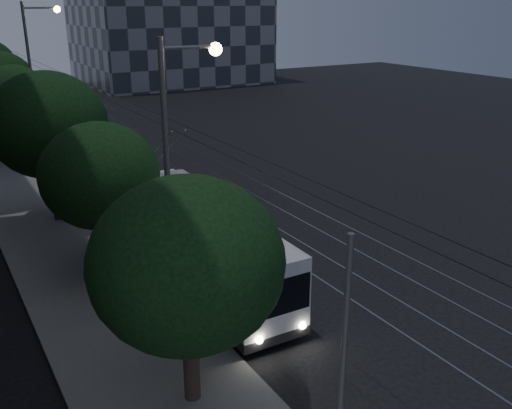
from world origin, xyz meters
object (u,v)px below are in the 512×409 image
object	(u,v)px
streetlamp_far	(37,66)
car_white_c	(65,138)
car_white_a	(114,173)
car_white_b	(87,153)
streetlamp_near	(177,148)
trolleybus	(199,242)
car_white_d	(55,126)
pickup_silver	(98,183)

from	to	relation	value
streetlamp_far	car_white_c	bearing A→B (deg)	45.00
car_white_a	streetlamp_far	world-z (taller)	streetlamp_far
car_white_b	streetlamp_near	bearing A→B (deg)	-87.86
trolleybus	car_white_a	bearing A→B (deg)	86.84
car_white_b	streetlamp_far	bearing A→B (deg)	127.51
car_white_a	trolleybus	bearing A→B (deg)	-76.56
car_white_b	car_white_d	size ratio (longest dim) A/B	1.22
car_white_a	car_white_d	world-z (taller)	car_white_d
pickup_silver	car_white_d	world-z (taller)	pickup_silver
trolleybus	car_white_a	distance (m)	13.89
trolleybus	car_white_c	bearing A→B (deg)	89.61
trolleybus	streetlamp_near	bearing A→B (deg)	-140.14
car_white_a	streetlamp_far	size ratio (longest dim) A/B	0.36
car_white_c	streetlamp_far	xyz separation A→B (m)	(-1.66, -1.66, 5.34)
car_white_a	car_white_d	bearing A→B (deg)	107.58
trolleybus	car_white_c	distance (m)	24.06
streetlamp_far	pickup_silver	bearing A→B (deg)	-87.43
trolleybus	car_white_d	size ratio (longest dim) A/B	2.97
car_white_a	car_white_b	size ratio (longest dim) A/B	0.77
pickup_silver	car_white_a	size ratio (longest dim) A/B	1.73
car_white_b	pickup_silver	bearing A→B (deg)	-93.22
car_white_b	streetlamp_far	size ratio (longest dim) A/B	0.46
trolleybus	pickup_silver	distance (m)	11.63
trolleybus	pickup_silver	size ratio (longest dim) A/B	1.82
streetlamp_near	streetlamp_far	bearing A→B (deg)	89.96
car_white_b	streetlamp_near	distance (m)	20.60
car_white_b	streetlamp_near	size ratio (longest dim) A/B	0.52
car_white_b	car_white_d	world-z (taller)	car_white_b
trolleybus	car_white_d	bearing A→B (deg)	89.02
car_white_a	streetlamp_far	bearing A→B (deg)	121.27
trolleybus	car_white_d	xyz separation A→B (m)	(1.00, 29.20, -0.91)
pickup_silver	car_white_b	size ratio (longest dim) A/B	1.34
streetlamp_near	car_white_a	bearing A→B (deg)	81.88
car_white_c	streetlamp_far	size ratio (longest dim) A/B	0.47
car_white_a	streetlamp_near	size ratio (longest dim) A/B	0.40
car_white_a	car_white_d	distance (m)	15.37
car_white_c	car_white_a	bearing A→B (deg)	-83.86
streetlamp_near	streetlamp_far	world-z (taller)	streetlamp_far
pickup_silver	streetlamp_near	xyz separation A→B (m)	(-0.50, -12.48, 4.70)
streetlamp_near	car_white_d	bearing A→B (deg)	86.01
car_white_c	pickup_silver	bearing A→B (deg)	-91.64
car_white_b	car_white_d	bearing A→B (deg)	96.73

